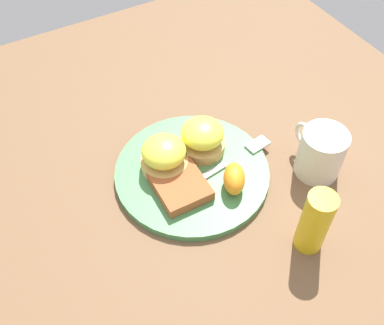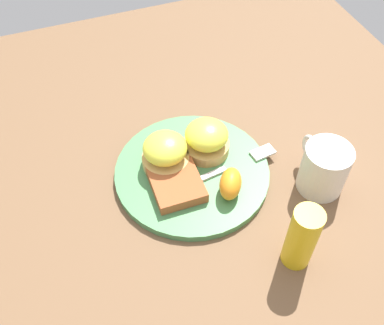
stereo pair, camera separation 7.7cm
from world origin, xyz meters
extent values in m
plane|color=brown|center=(0.00, 0.00, 0.00)|extent=(1.10, 1.10, 0.00)
cylinder|color=#47844C|center=(0.00, 0.00, 0.01)|extent=(0.27, 0.27, 0.01)
cylinder|color=tan|center=(0.03, -0.04, 0.02)|extent=(0.08, 0.08, 0.02)
ellipsoid|color=yellow|center=(0.03, -0.04, 0.06)|extent=(0.08, 0.08, 0.04)
cylinder|color=tan|center=(0.03, 0.04, 0.02)|extent=(0.08, 0.08, 0.02)
ellipsoid|color=yellow|center=(0.03, 0.04, 0.06)|extent=(0.08, 0.08, 0.04)
cube|color=#A1502B|center=(-0.02, 0.04, 0.02)|extent=(0.10, 0.08, 0.02)
ellipsoid|color=orange|center=(-0.07, -0.04, 0.04)|extent=(0.07, 0.06, 0.04)
cube|color=silver|center=(-0.03, 0.00, 0.02)|extent=(0.03, 0.11, 0.00)
cube|color=silver|center=(-0.01, -0.13, 0.02)|extent=(0.03, 0.05, 0.00)
cylinder|color=silver|center=(-0.10, -0.20, 0.04)|extent=(0.08, 0.08, 0.09)
torus|color=silver|center=(-0.05, -0.20, 0.05)|extent=(0.05, 0.01, 0.05)
cylinder|color=gold|center=(-0.21, -0.09, 0.06)|extent=(0.04, 0.04, 0.12)
camera|label=1|loc=(-0.43, 0.24, 0.62)|focal=42.00mm
camera|label=2|loc=(-0.46, 0.17, 0.62)|focal=42.00mm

